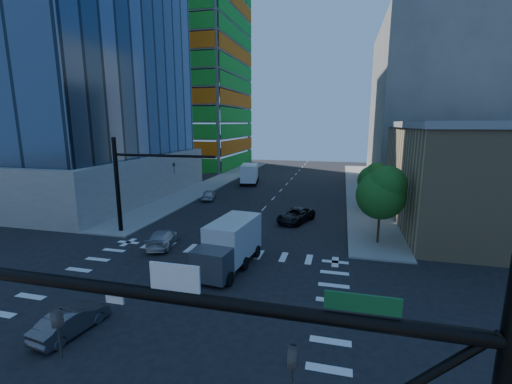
% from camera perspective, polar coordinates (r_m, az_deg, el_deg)
% --- Properties ---
extents(ground, '(160.00, 160.00, 0.00)m').
position_cam_1_polar(ground, '(21.40, -13.81, -18.12)').
color(ground, black).
rests_on(ground, ground).
extents(road_markings, '(20.00, 20.00, 0.01)m').
position_cam_1_polar(road_markings, '(21.40, -13.82, -18.11)').
color(road_markings, silver).
rests_on(road_markings, ground).
extents(sidewalk_ne, '(5.00, 60.00, 0.15)m').
position_cam_1_polar(sidewalk_ne, '(57.36, 17.26, 0.50)').
color(sidewalk_ne, gray).
rests_on(sidewalk_ne, ground).
extents(sidewalk_nw, '(5.00, 60.00, 0.15)m').
position_cam_1_polar(sidewalk_nw, '(61.20, -6.79, 1.59)').
color(sidewalk_nw, gray).
rests_on(sidewalk_nw, ground).
extents(construction_building, '(25.16, 34.50, 70.60)m').
position_cam_1_polar(construction_building, '(87.50, -11.51, 20.53)').
color(construction_building, gray).
rests_on(construction_building, ground).
extents(commercial_building, '(20.50, 22.50, 10.60)m').
position_cam_1_polar(commercial_building, '(41.79, 36.35, 2.15)').
color(commercial_building, tan).
rests_on(commercial_building, ground).
extents(bg_building_ne, '(24.00, 30.00, 28.00)m').
position_cam_1_polar(bg_building_ne, '(73.61, 28.94, 12.81)').
color(bg_building_ne, '#68645D').
rests_on(bg_building_ne, ground).
extents(signal_mast_nw, '(10.20, 0.40, 9.00)m').
position_cam_1_polar(signal_mast_nw, '(34.10, -20.17, 2.39)').
color(signal_mast_nw, black).
rests_on(signal_mast_nw, sidewalk_nw).
extents(tree_south, '(4.16, 4.16, 6.82)m').
position_cam_1_polar(tree_south, '(30.96, 20.38, -0.00)').
color(tree_south, '#382316').
rests_on(tree_south, sidewalk_ne).
extents(tree_north, '(3.54, 3.52, 5.78)m').
position_cam_1_polar(tree_north, '(42.88, 19.07, 2.14)').
color(tree_north, '#382316').
rests_on(tree_north, sidewalk_ne).
extents(car_nb_far, '(4.13, 5.79, 1.46)m').
position_cam_1_polar(car_nb_far, '(36.97, 6.65, -3.88)').
color(car_nb_far, black).
rests_on(car_nb_far, ground).
extents(car_sb_near, '(3.06, 5.08, 1.38)m').
position_cam_1_polar(car_sb_near, '(30.76, -15.36, -7.47)').
color(car_sb_near, '#BBBBBB').
rests_on(car_sb_near, ground).
extents(car_sb_mid, '(2.54, 4.37, 1.40)m').
position_cam_1_polar(car_sb_mid, '(47.73, -7.86, -0.46)').
color(car_sb_mid, '#B3B6BB').
rests_on(car_sb_mid, ground).
extents(car_sb_cross, '(1.92, 4.09, 1.30)m').
position_cam_1_polar(car_sb_cross, '(20.63, -28.43, -18.38)').
color(car_sb_cross, '#464549').
rests_on(car_sb_cross, ground).
extents(box_truck_near, '(3.44, 6.73, 3.40)m').
position_cam_1_polar(box_truck_near, '(25.12, -4.74, -9.45)').
color(box_truck_near, black).
rests_on(box_truck_near, ground).
extents(box_truck_far, '(3.95, 7.03, 3.48)m').
position_cam_1_polar(box_truck_far, '(59.92, -1.03, 2.88)').
color(box_truck_far, black).
rests_on(box_truck_far, ground).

